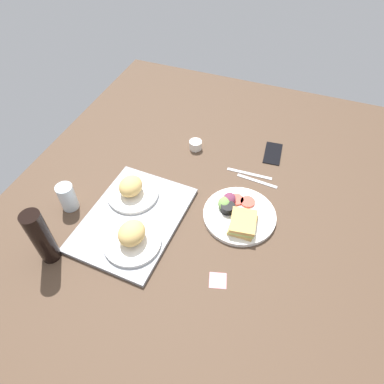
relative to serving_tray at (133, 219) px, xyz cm
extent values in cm
cube|color=#4C3828|center=(15.50, -19.73, -2.30)|extent=(190.00, 150.00, 3.00)
cube|color=gray|center=(0.00, 0.00, 0.00)|extent=(46.56, 35.16, 1.60)
cylinder|color=white|center=(-10.00, -5.00, 1.50)|extent=(20.08, 20.08, 1.40)
ellipsoid|color=#DBB266|center=(-9.23, -4.97, 5.79)|extent=(10.54, 9.10, 7.18)
cylinder|color=white|center=(10.00, 5.00, 1.50)|extent=(19.91, 19.91, 1.40)
ellipsoid|color=#DBB266|center=(10.07, 5.49, 5.62)|extent=(10.04, 8.67, 6.85)
cylinder|color=white|center=(15.81, -36.48, 0.00)|extent=(27.22, 27.22, 1.60)
cube|color=tan|center=(10.36, -38.93, 1.50)|extent=(11.15, 9.18, 1.40)
cube|color=#B2C66B|center=(10.36, -38.93, 2.70)|extent=(11.88, 10.10, 1.00)
cube|color=tan|center=(10.36, -38.93, 3.90)|extent=(12.14, 10.43, 1.40)
cylinder|color=#D14738|center=(21.93, -37.84, 1.20)|extent=(5.60, 5.60, 0.80)
cylinder|color=#D14738|center=(21.52, -33.48, 1.20)|extent=(5.60, 5.60, 0.80)
cylinder|color=black|center=(15.13, -31.72, 2.30)|extent=(5.20, 5.20, 3.00)
cylinder|color=#EFEACC|center=(15.13, -31.72, 3.40)|extent=(4.26, 4.26, 0.60)
ellipsoid|color=#729E4C|center=(17.17, -29.95, 2.60)|extent=(6.00, 4.80, 3.60)
ellipsoid|color=#6B2D47|center=(19.62, -31.04, 2.60)|extent=(6.00, 4.80, 3.60)
cylinder|color=silver|center=(-2.56, 25.54, 4.72)|extent=(6.29, 6.29, 11.04)
cylinder|color=black|center=(-23.55, 19.18, 10.45)|extent=(6.40, 6.40, 22.49)
cylinder|color=silver|center=(46.13, -7.64, 1.20)|extent=(5.60, 5.60, 4.00)
cube|color=#B7B7BC|center=(35.81, -38.48, -0.55)|extent=(2.84, 17.06, 0.50)
cube|color=#B7B7BC|center=(38.81, -34.48, -0.55)|extent=(2.03, 19.04, 0.50)
cube|color=black|center=(54.88, -41.07, -0.40)|extent=(14.95, 8.38, 0.80)
cube|color=pink|center=(-12.29, -36.94, -0.74)|extent=(6.92, 6.92, 0.12)
camera|label=1|loc=(-64.30, -47.53, 101.44)|focal=32.01mm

